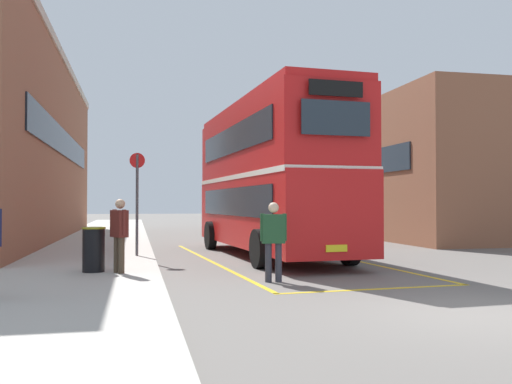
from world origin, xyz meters
TOP-DOWN VIEW (x-y plane):
  - ground_plane at (0.00, 14.40)m, footprint 135.60×135.60m
  - sidewalk_left at (-6.50, 16.80)m, footprint 4.00×57.60m
  - depot_building_right at (9.84, 18.45)m, footprint 8.75×15.39m
  - double_decker_bus at (-0.93, 9.59)m, footprint 3.29×10.12m
  - single_deck_bus at (3.21, 27.51)m, footprint 2.89×8.74m
  - pedestrian_boarding at (-2.21, 4.00)m, footprint 0.56×0.27m
  - pedestrian_waiting_near at (-5.39, 5.10)m, footprint 0.41×0.50m
  - litter_bin at (-5.94, 5.43)m, footprint 0.51×0.51m
  - bus_stop_sign at (-5.00, 9.12)m, footprint 0.44×0.09m
  - bay_marking_yellow at (-0.87, 7.71)m, footprint 4.99×12.26m

SIDE VIEW (x-z plane):
  - ground_plane at x=0.00m, z-range 0.00..0.00m
  - bay_marking_yellow at x=-0.87m, z-range 0.00..0.01m
  - sidewalk_left at x=-6.50m, z-range 0.00..0.14m
  - litter_bin at x=-5.94m, z-range 0.14..1.13m
  - pedestrian_boarding at x=-2.21m, z-range 0.13..1.80m
  - pedestrian_waiting_near at x=-5.39m, z-range 0.26..1.86m
  - single_deck_bus at x=3.21m, z-range 0.13..3.15m
  - bus_stop_sign at x=-5.00m, z-range 0.42..3.40m
  - double_decker_bus at x=-0.93m, z-range 0.14..4.89m
  - depot_building_right at x=9.84m, z-range 0.00..6.43m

